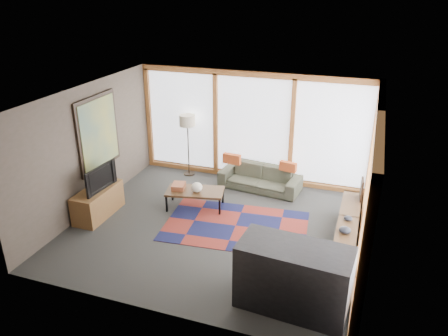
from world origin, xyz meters
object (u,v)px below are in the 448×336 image
(sofa, at_px, (260,178))
(floor_lamp, at_px, (188,145))
(bar_counter, at_px, (294,278))
(tv_console, at_px, (98,202))
(television, at_px, (97,177))
(bookshelf, at_px, (348,229))
(coffee_table, at_px, (195,199))

(sofa, height_order, floor_lamp, floor_lamp)
(bar_counter, bearing_deg, tv_console, 166.44)
(television, xyz_separation_m, bar_counter, (4.21, -1.43, -0.34))
(sofa, relative_size, floor_lamp, 1.21)
(bookshelf, relative_size, tv_console, 1.80)
(bookshelf, bearing_deg, coffee_table, 174.37)
(bookshelf, xyz_separation_m, bar_counter, (-0.63, -2.05, 0.24))
(coffee_table, xyz_separation_m, bookshelf, (3.15, -0.31, 0.07))
(tv_console, relative_size, television, 1.32)
(coffee_table, distance_m, bar_counter, 3.46)
(bookshelf, bearing_deg, television, -172.67)
(sofa, distance_m, tv_console, 3.60)
(coffee_table, bearing_deg, television, -151.10)
(sofa, bearing_deg, television, -134.05)
(floor_lamp, distance_m, coffee_table, 1.83)
(coffee_table, distance_m, television, 2.04)
(sofa, bearing_deg, floor_lamp, 179.96)
(bookshelf, xyz_separation_m, tv_console, (-4.88, -0.64, 0.03))
(bookshelf, distance_m, bar_counter, 2.16)
(floor_lamp, xyz_separation_m, coffee_table, (0.81, -1.54, -0.56))
(television, relative_size, bar_counter, 0.56)
(tv_console, distance_m, television, 0.55)
(sofa, height_order, coffee_table, sofa)
(tv_console, height_order, bar_counter, bar_counter)
(sofa, bearing_deg, bookshelf, -31.46)
(floor_lamp, height_order, tv_console, floor_lamp)
(sofa, relative_size, bookshelf, 0.87)
(floor_lamp, distance_m, tv_console, 2.70)
(sofa, xyz_separation_m, bar_counter, (1.46, -3.68, 0.24))
(coffee_table, height_order, bar_counter, bar_counter)
(sofa, xyz_separation_m, tv_console, (-2.79, -2.28, 0.03))
(sofa, height_order, bookshelf, sofa)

